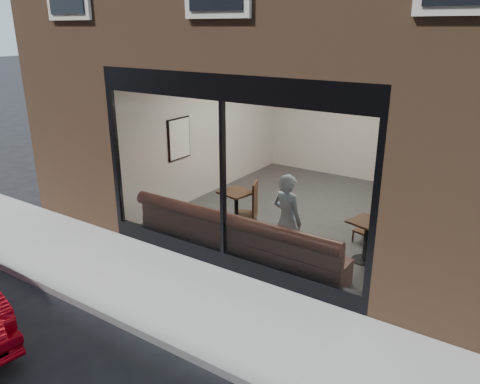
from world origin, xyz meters
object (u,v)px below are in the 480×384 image
Objects in this scene: cafe_table_right at (368,222)px; cafe_chair_right at (367,231)px; cafe_chair_left at (246,215)px; banquette at (237,247)px; cafe_table_left at (236,192)px; person at (287,220)px.

cafe_chair_right is at bearing 106.93° from cafe_table_right.
cafe_table_right reaches higher than cafe_chair_left.
cafe_chair_left is (-2.55, 0.14, -0.50)m from cafe_table_right.
banquette is 1.48m from cafe_table_left.
banquette is 1.03m from person.
cafe_table_left is at bearing -14.02° from person.
cafe_table_right is 0.92m from cafe_chair_right.
banquette is 6.97× the size of cafe_table_left.
cafe_chair_left is at bearing 117.40° from banquette.
cafe_chair_right is (2.45, 0.74, -0.50)m from cafe_table_left.
person reaches higher than banquette.
cafe_chair_left is at bearing -20.10° from person.
cafe_chair_left is (0.13, 0.14, -0.50)m from cafe_table_left.
person is 1.88m from cafe_chair_right.
person is 4.15× the size of cafe_chair_right.
banquette is at bearing 95.42° from cafe_chair_left.
person is 3.59× the size of cafe_chair_left.
banquette is 2.26m from cafe_table_right.
cafe_chair_left is (-1.45, 0.97, -0.57)m from person.
cafe_table_left is 1.06× the size of cafe_table_right.
cafe_chair_right is (-0.23, 0.74, -0.50)m from cafe_table_right.
cafe_chair_left is 2.40m from cafe_chair_right.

